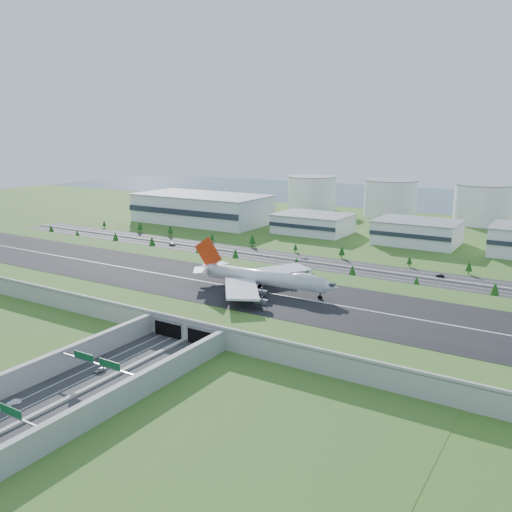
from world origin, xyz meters
The scene contains 20 objects.
ground centered at (0.00, 0.00, 0.00)m, with size 1200.00×1200.00×0.00m, color #405A1C.
airfield_deck centered at (0.00, -0.09, 4.12)m, with size 520.00×100.00×9.20m.
underpass_road centered at (0.00, -99.42, 3.43)m, with size 38.80×120.40×8.00m.
sign_gantry_near centered at (0.00, -95.04, 6.95)m, with size 38.70×0.70×9.80m.
north_expressway centered at (0.00, 95.00, 0.06)m, with size 560.00×36.00×0.12m, color #28282B.
tree_row centered at (5.10, 94.09, 4.70)m, with size 498.95×48.71×8.42m.
hangar_west centered at (-170.00, 185.00, 12.50)m, with size 120.00×60.00×25.00m, color silver.
hangar_mid_a centered at (-60.00, 190.00, 7.50)m, with size 58.00×42.00×15.00m, color silver.
hangar_mid_b centered at (25.00, 190.00, 8.50)m, with size 58.00×42.00×17.00m, color silver.
fuel_tank_a centered at (-120.00, 310.00, 17.50)m, with size 50.00×50.00×35.00m, color silver.
fuel_tank_b centered at (-35.00, 310.00, 17.50)m, with size 50.00×50.00×35.00m, color silver.
fuel_tank_c centered at (50.00, 310.00, 17.50)m, with size 50.00×50.00×35.00m, color silver.
bay_water centered at (0.00, 480.00, 0.03)m, with size 1200.00×260.00×0.06m, color #334A63.
boeing_747 centered at (4.85, 2.45, 14.56)m, with size 75.23×70.94×23.25m.
car_0 centered at (-6.62, -88.35, 0.89)m, with size 1.81×4.50×1.53m, color #9F9FA3.
car_1 centered at (-11.35, -117.95, 0.80)m, with size 1.44×4.13×1.36m, color white.
car_2 centered at (12.24, -79.19, 0.85)m, with size 2.43×5.26×1.46m, color #0B0C3B.
car_4 centered at (-124.06, 88.79, 0.95)m, with size 1.96×4.86×1.66m, color #59595E.
car_5 centered at (62.87, 101.69, 0.90)m, with size 1.64×4.72×1.55m, color black.
car_7 centered at (-22.69, 100.53, 0.96)m, with size 2.34×5.76×1.67m, color white.
Camera 1 is at (129.91, -207.00, 80.69)m, focal length 38.00 mm.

